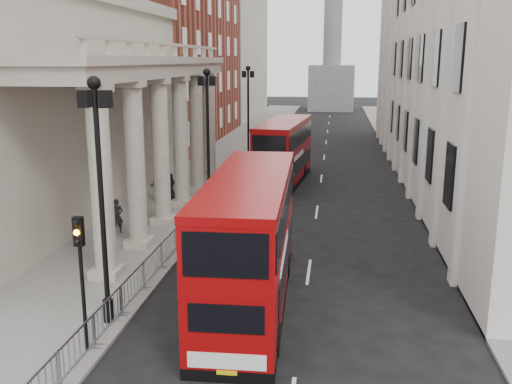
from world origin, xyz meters
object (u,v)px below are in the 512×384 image
Objects in this scene: bus_far at (284,151)px; lamp_post_north at (248,107)px; pedestrian_c at (170,186)px; pedestrian_b at (157,186)px; lamp_post_south at (100,186)px; bus_near at (249,238)px; traffic_light at (80,259)px; monument_column at (333,19)px; lamp_post_mid at (208,129)px; pedestrian_a at (117,216)px.

lamp_post_north is at bearing 121.13° from bus_far.
lamp_post_north reaches higher than pedestrian_c.
pedestrian_b is (-3.58, -15.05, -3.84)m from lamp_post_north.
pedestrian_b is at bearing -142.93° from pedestrian_c.
lamp_post_south is at bearing -93.83° from bus_far.
bus_far is at bearing 89.86° from bus_near.
lamp_post_south is 2.71m from traffic_light.
pedestrian_b is 0.89m from pedestrian_c.
lamp_post_north is at bearing -96.72° from monument_column.
monument_column is 4.78× the size of bus_near.
lamp_post_south is at bearing 98.34° from pedestrian_b.
pedestrian_b is at bearing 101.92° from lamp_post_south.
lamp_post_mid is at bearing 106.67° from bus_near.
bus_far is 15.95m from pedestrian_a.
lamp_post_north is 15.29m from pedestrian_c.
lamp_post_mid reaches higher than traffic_light.
monument_column is at bearing 85.71° from lamp_post_south.
bus_near is 11.10m from pedestrian_a.
bus_near is 1.05× the size of bus_far.
pedestrian_c is at bearing -101.30° from lamp_post_north.
traffic_light is (0.10, -2.02, -1.80)m from lamp_post_south.
lamp_post_south is 1.00× the size of lamp_post_mid.
lamp_post_south is (-6.60, -88.00, -11.07)m from monument_column.
lamp_post_south is 32.00m from lamp_post_north.
pedestrian_c is (0.65, 7.54, -0.04)m from pedestrian_a.
monument_column reaches higher than traffic_light.
bus_far is at bearing -64.17° from lamp_post_north.
bus_far is (3.86, 24.02, -2.51)m from lamp_post_south.
lamp_post_south is at bearing -152.86° from bus_near.
bus_near reaches higher than bus_far.
monument_column is 30.37× the size of pedestrian_a.
bus_near is 5.97× the size of pedestrian_b.
pedestrian_b is at bearing 117.42° from bus_near.
lamp_post_mid is at bearing -95.24° from monument_column.
lamp_post_south is 1.00× the size of lamp_post_north.
lamp_post_south is 4.88× the size of pedestrian_c.
pedestrian_b is at bearing -98.15° from monument_column.
lamp_post_south is 24.46m from bus_far.
lamp_post_mid is 1.93× the size of traffic_light.
traffic_light reaches higher than pedestrian_b.
traffic_light is 2.41× the size of pedestrian_a.
pedestrian_a is 1.05× the size of pedestrian_c.
pedestrian_c is (-9.50, -70.49, -15.01)m from monument_column.
monument_column is 73.14m from lamp_post_mid.
pedestrian_a is 7.57m from pedestrian_c.
lamp_post_mid is 5.12m from pedestrian_c.
pedestrian_a is (-3.55, -6.03, -3.90)m from lamp_post_mid.
bus_near reaches higher than pedestrian_c.
bus_far is at bearing 52.38° from pedestrian_a.
traffic_light is (0.10, -18.02, -1.80)m from lamp_post_mid.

